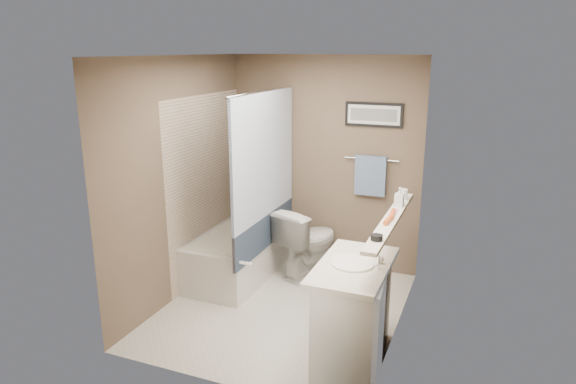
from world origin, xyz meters
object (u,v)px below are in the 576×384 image
at_px(hair_brush_front, 389,219).
at_px(vanity, 353,315).
at_px(toilet, 308,241).
at_px(candle_bowl_near, 377,237).
at_px(soap_bottle, 399,197).
at_px(hair_brush_back, 392,214).
at_px(bathtub, 241,253).
at_px(glass_jar, 403,195).

bearing_deg(hair_brush_front, vanity, -120.75).
relative_size(toilet, candle_bowl_near, 8.73).
xyz_separation_m(toilet, soap_bottle, (1.08, -0.65, 0.81)).
distance_m(candle_bowl_near, hair_brush_back, 0.59).
relative_size(bathtub, candle_bowl_near, 16.67).
bearing_deg(glass_jar, vanity, -100.66).
relative_size(candle_bowl_near, soap_bottle, 0.53).
xyz_separation_m(vanity, candle_bowl_near, (0.19, -0.13, 0.73)).
relative_size(toilet, soap_bottle, 4.66).
xyz_separation_m(hair_brush_front, soap_bottle, (0.00, 0.46, 0.06)).
height_order(candle_bowl_near, soap_bottle, soap_bottle).
height_order(bathtub, toilet, toilet).
bearing_deg(vanity, hair_brush_back, 62.70).
bearing_deg(bathtub, vanity, -35.31).
relative_size(bathtub, hair_brush_front, 6.82).
bearing_deg(glass_jar, candle_bowl_near, -90.00).
bearing_deg(candle_bowl_near, soap_bottle, 90.00).
bearing_deg(hair_brush_back, glass_jar, 90.00).
bearing_deg(vanity, hair_brush_front, 53.97).
xyz_separation_m(hair_brush_back, glass_jar, (0.00, 0.53, 0.03)).
distance_m(glass_jar, soap_bottle, 0.21).
bearing_deg(toilet, hair_brush_front, 153.77).
relative_size(vanity, hair_brush_back, 4.09).
distance_m(toilet, candle_bowl_near, 2.03).
bearing_deg(hair_brush_back, candle_bowl_near, -90.00).
relative_size(bathtub, soap_bottle, 8.90).
height_order(vanity, candle_bowl_near, candle_bowl_near).
xyz_separation_m(candle_bowl_near, glass_jar, (0.00, 1.11, 0.03)).
relative_size(vanity, hair_brush_front, 4.09).
bearing_deg(hair_brush_back, vanity, -112.02).
bearing_deg(toilet, bathtub, 40.80).
relative_size(toilet, hair_brush_back, 3.57).
relative_size(vanity, soap_bottle, 5.34).
distance_m(bathtub, vanity, 1.98).
height_order(bathtub, soap_bottle, soap_bottle).
bearing_deg(soap_bottle, glass_jar, 90.00).
distance_m(bathtub, candle_bowl_near, 2.37).
bearing_deg(vanity, toilet, 116.76).
xyz_separation_m(toilet, hair_brush_back, (1.08, -0.97, 0.74)).
height_order(vanity, hair_brush_front, hair_brush_front).
distance_m(hair_brush_front, glass_jar, 0.67).
distance_m(hair_brush_back, glass_jar, 0.53).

